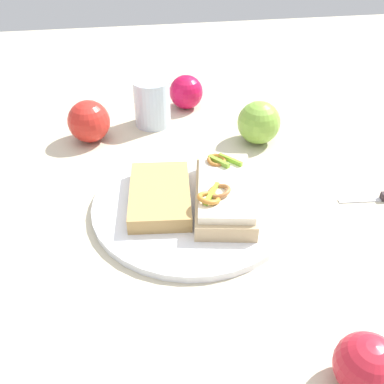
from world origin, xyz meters
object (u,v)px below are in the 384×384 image
Objects in this scene: plate at (192,205)px; drinking_glass at (152,103)px; bread_slice_side at (160,195)px; apple_1 at (259,123)px; apple_2 at (367,366)px; apple_0 at (186,92)px; apple_3 at (89,121)px; sandwich at (224,193)px.

drinking_glass is at bearing 97.34° from plate.
apple_1 reaches higher than bread_slice_side.
apple_2 is (0.18, -0.33, 0.01)m from bread_slice_side.
plate is 4.26× the size of apple_0.
apple_1 is 1.01× the size of apple_3.
apple_0 is (0.09, 0.35, 0.01)m from bread_slice_side.
bread_slice_side is 2.21× the size of apple_2.
apple_3 is (-0.21, -0.11, 0.00)m from apple_0.
apple_3 is at bearing -159.43° from drinking_glass.
bread_slice_side is (-0.10, 0.02, -0.01)m from sandwich.
sandwich is at bearing -119.43° from apple_1.
drinking_glass is (-0.09, 0.30, 0.02)m from sandwich.
apple_2 is at bearing -74.63° from drinking_glass.
apple_1 is at bearing -27.91° from drinking_glass.
apple_3 is (-0.12, 0.24, 0.02)m from bread_slice_side.
drinking_glass reaches higher than plate.
apple_2 is at bearing -82.57° from apple_0.
apple_1 is 1.21× the size of apple_2.
apple_1 reaches higher than sandwich.
apple_2 is (0.13, -0.32, 0.03)m from plate.
bread_slice_side is at bearing 118.71° from apple_2.
apple_1 reaches higher than apple_0.
sandwich is at bearing -10.38° from plate.
apple_1 is at bearing 86.73° from apple_2.
apple_0 is at bearing -168.68° from sandwich.
sandwich reaches higher than bread_slice_side.
plate is at bearing -96.78° from apple_0.
apple_0 is 1.08× the size of apple_2.
drinking_glass is (-0.04, 0.29, 0.04)m from plate.
sandwich reaches higher than plate.
apple_1 is at bearing -55.40° from apple_0.
sandwich is 2.86× the size of apple_2.
apple_3 is at bearing -151.34° from apple_0.
apple_1 is at bearing 49.47° from plate.
drinking_glass is at bearing -140.65° from apple_0.
apple_2 is 0.64m from apple_3.
apple_0 is at bearing 97.43° from apple_2.
apple_3 is 0.14m from drinking_glass.
bread_slice_side is at bearing -104.86° from apple_0.
sandwich is 0.32m from apple_2.
drinking_glass is (-0.20, 0.11, 0.01)m from apple_1.
apple_3 reaches higher than sandwich.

